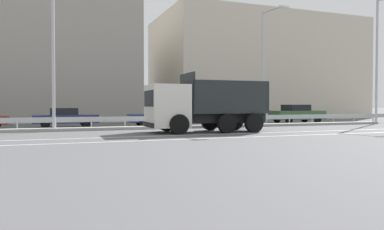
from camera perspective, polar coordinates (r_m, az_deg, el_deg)
name	(u,v)px	position (r m, az deg, el deg)	size (l,w,h in m)	color
ground_plane	(190,131)	(21.91, -0.32, -2.44)	(320.00, 320.00, 0.00)	#565659
lane_strip_0	(221,134)	(19.52, 4.43, -2.92)	(61.47, 0.16, 0.01)	silver
lane_strip_1	(240,137)	(17.67, 7.33, -3.39)	(61.47, 0.16, 0.01)	silver
median_island	(176,127)	(24.40, -2.52, -1.82)	(33.81, 1.10, 0.18)	gray
median_guardrail	(172,119)	(25.18, -3.13, -0.63)	(61.47, 0.09, 0.78)	#9EA0A5
dump_truck	(191,109)	(20.78, -0.10, 0.94)	(6.87, 2.94, 3.27)	silver
median_road_sign	(252,108)	(26.70, 9.11, 1.07)	(0.68, 0.16, 2.53)	white
street_lamp_1	(54,46)	(23.07, -20.33, 9.78)	(0.72, 2.73, 8.65)	#ADADB2
street_lamp_2	(265,62)	(26.97, 11.01, 8.01)	(0.72, 2.41, 8.15)	#ADADB2
street_lamp_3	(379,54)	(33.98, 26.61, 8.24)	(0.72, 2.71, 10.07)	#ADADB2
parked_car_3	(65,117)	(26.75, -18.75, -0.35)	(4.24, 1.94, 1.32)	navy
parked_car_4	(162,116)	(27.11, -4.63, -0.15)	(4.94, 1.99, 1.45)	navy
parked_car_5	(237,116)	(29.38, 6.86, -0.14)	(4.36, 1.78, 1.32)	#A3A3A8
parked_car_6	(297,114)	(32.93, 15.69, 0.19)	(4.57, 2.03, 1.55)	#335B33
background_building_0	(14,57)	(38.32, -25.54, 7.92)	(21.66, 11.26, 11.77)	gray
background_building_1	(255,70)	(45.76, 9.63, 6.83)	(23.02, 13.21, 11.53)	beige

